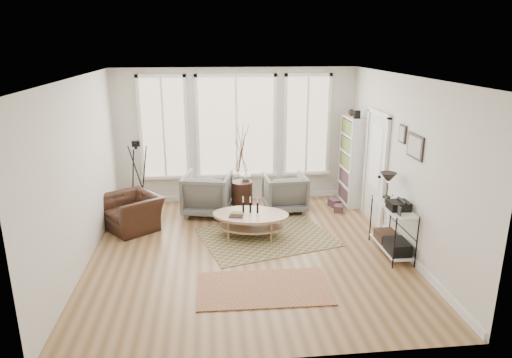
{
  "coord_description": "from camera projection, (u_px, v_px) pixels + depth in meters",
  "views": [
    {
      "loc": [
        -0.61,
        -7.01,
        3.41
      ],
      "look_at": [
        0.2,
        0.6,
        1.1
      ],
      "focal_mm": 32.0,
      "sensor_mm": 36.0,
      "label": 1
    }
  ],
  "objects": [
    {
      "name": "door",
      "position": [
        376.0,
        166.0,
        8.75
      ],
      "size": [
        0.09,
        1.06,
        2.22
      ],
      "color": "silver",
      "rests_on": "ground"
    },
    {
      "name": "bookcase",
      "position": [
        351.0,
        161.0,
        9.81
      ],
      "size": [
        0.31,
        0.85,
        2.06
      ],
      "color": "white",
      "rests_on": "ground"
    },
    {
      "name": "book_stack_near",
      "position": [
        334.0,
        203.0,
        9.82
      ],
      "size": [
        0.26,
        0.3,
        0.16
      ],
      "primitive_type": "cube",
      "rotation": [
        0.0,
        0.0,
        0.32
      ],
      "color": "brown",
      "rests_on": "ground"
    },
    {
      "name": "room",
      "position": [
        249.0,
        170.0,
        7.33
      ],
      "size": [
        5.5,
        5.54,
        2.9
      ],
      "color": "#9A744C",
      "rests_on": "ground"
    },
    {
      "name": "armchair_right",
      "position": [
        285.0,
        192.0,
        9.51
      ],
      "size": [
        0.89,
        0.91,
        0.79
      ],
      "primitive_type": "imported",
      "rotation": [
        0.0,
        0.0,
        3.2
      ],
      "color": "slate",
      "rests_on": "ground"
    },
    {
      "name": "book_stack_far",
      "position": [
        339.0,
        208.0,
        9.51
      ],
      "size": [
        0.24,
        0.27,
        0.14
      ],
      "primitive_type": "cube",
      "rotation": [
        0.0,
        0.0,
        -0.36
      ],
      "color": "brown",
      "rests_on": "ground"
    },
    {
      "name": "armchair_left",
      "position": [
        208.0,
        194.0,
        9.32
      ],
      "size": [
        1.1,
        1.12,
        0.86
      ],
      "primitive_type": "imported",
      "rotation": [
        0.0,
        0.0,
        2.93
      ],
      "color": "slate",
      "rests_on": "ground"
    },
    {
      "name": "tripod_camera",
      "position": [
        139.0,
        181.0,
        9.22
      ],
      "size": [
        0.54,
        0.54,
        1.53
      ],
      "color": "black",
      "rests_on": "ground"
    },
    {
      "name": "accent_chair",
      "position": [
        132.0,
        212.0,
        8.6
      ],
      "size": [
        1.33,
        1.31,
        0.65
      ],
      "primitive_type": "imported",
      "rotation": [
        0.0,
        0.0,
        -0.92
      ],
      "color": "#321C13",
      "rests_on": "ground"
    },
    {
      "name": "rug_runner",
      "position": [
        264.0,
        288.0,
        6.56
      ],
      "size": [
        1.93,
        1.1,
        0.01
      ],
      "primitive_type": "cube",
      "rotation": [
        0.0,
        0.0,
        -0.02
      ],
      "color": "maroon",
      "rests_on": "ground"
    },
    {
      "name": "wall_art",
      "position": [
        412.0,
        143.0,
        7.18
      ],
      "size": [
        0.04,
        0.88,
        0.44
      ],
      "color": "black",
      "rests_on": "ground"
    },
    {
      "name": "vase",
      "position": [
        246.0,
        175.0,
        9.45
      ],
      "size": [
        0.28,
        0.28,
        0.23
      ],
      "primitive_type": "imported",
      "rotation": [
        0.0,
        0.0,
        -0.31
      ],
      "color": "silver",
      "rests_on": "side_table"
    },
    {
      "name": "bay_window",
      "position": [
        236.0,
        129.0,
        9.84
      ],
      "size": [
        4.14,
        0.12,
        2.24
      ],
      "color": "#D0AF83",
      "rests_on": "ground"
    },
    {
      "name": "rug_main",
      "position": [
        267.0,
        237.0,
        8.28
      ],
      "size": [
        2.62,
        2.23,
        0.01
      ],
      "primitive_type": "cube",
      "rotation": [
        0.0,
        0.0,
        0.27
      ],
      "color": "brown",
      "rests_on": "ground"
    },
    {
      "name": "side_table",
      "position": [
        242.0,
        171.0,
        9.31
      ],
      "size": [
        0.43,
        0.43,
        1.81
      ],
      "color": "#321C13",
      "rests_on": "ground"
    },
    {
      "name": "coffee_table",
      "position": [
        250.0,
        219.0,
        8.24
      ],
      "size": [
        1.51,
        1.11,
        0.63
      ],
      "color": "tan",
      "rests_on": "ground"
    },
    {
      "name": "low_shelf",
      "position": [
        393.0,
        225.0,
        7.53
      ],
      "size": [
        0.38,
        1.08,
        1.3
      ],
      "color": "white",
      "rests_on": "ground"
    }
  ]
}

